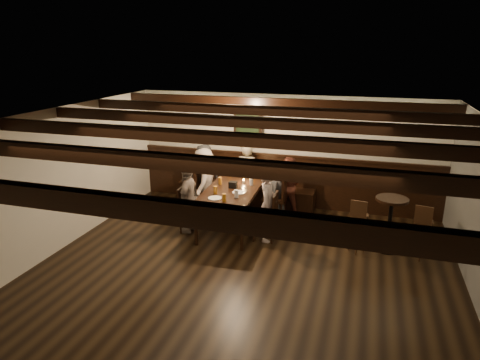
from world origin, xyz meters
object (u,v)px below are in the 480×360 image
(chair_left_near, at_px, (206,201))
(person_right_near, at_px, (276,192))
(chair_right_near, at_px, (275,206))
(person_bench_right, at_px, (287,186))
(dining_table, at_px, (234,190))
(chair_right_far, at_px, (266,225))
(bar_stool_left, at_px, (358,232))
(person_bench_centre, at_px, (247,176))
(high_top_table, at_px, (390,216))
(person_bench_left, at_px, (205,176))
(bar_stool_right, at_px, (421,238))
(chair_left_far, at_px, (191,218))
(person_left_far, at_px, (188,199))
(person_left_near, at_px, (204,182))
(person_right_far, at_px, (268,205))

(chair_left_near, xyz_separation_m, person_right_near, (1.47, 0.06, 0.31))
(chair_right_near, distance_m, person_right_near, 0.30)
(person_bench_right, distance_m, person_right_near, 0.47)
(dining_table, bearing_deg, person_bench_right, 45.00)
(chair_right_far, height_order, bar_stool_left, bar_stool_left)
(person_bench_right, height_order, person_right_near, person_bench_right)
(dining_table, xyz_separation_m, person_bench_centre, (-0.04, 1.05, -0.02))
(person_bench_right, distance_m, high_top_table, 2.29)
(chair_right_far, relative_size, person_bench_left, 0.65)
(high_top_table, xyz_separation_m, bar_stool_right, (0.50, -0.16, -0.26))
(dining_table, xyz_separation_m, chair_left_near, (-0.74, 0.42, -0.44))
(dining_table, xyz_separation_m, chair_left_far, (-0.70, -0.48, -0.46))
(person_bench_right, xyz_separation_m, person_left_far, (-1.59, -1.42, 0.04))
(person_bench_left, distance_m, person_bench_centre, 0.91)
(chair_right_near, bearing_deg, chair_left_far, 122.03)
(chair_left_far, height_order, person_left_near, person_left_near)
(person_bench_centre, bearing_deg, person_right_near, 141.34)
(chair_right_far, relative_size, person_right_far, 0.67)
(chair_left_near, height_order, person_bench_right, person_bench_right)
(dining_table, xyz_separation_m, person_right_far, (0.77, -0.42, -0.06))
(chair_left_near, height_order, chair_right_far, chair_left_near)
(chair_left_near, bearing_deg, dining_table, 57.99)
(person_bench_left, distance_m, person_left_far, 1.36)
(chair_left_near, distance_m, chair_right_far, 1.70)
(person_bench_right, xyz_separation_m, person_right_far, (-0.09, -1.36, 0.06))
(person_left_near, relative_size, person_right_near, 1.16)
(chair_left_near, height_order, bar_stool_left, bar_stool_left)
(chair_right_near, xyz_separation_m, person_right_far, (0.07, -0.90, 0.36))
(person_bench_centre, bearing_deg, high_top_table, 153.64)
(person_right_near, bearing_deg, bar_stool_right, -110.81)
(person_bench_centre, relative_size, person_right_near, 1.18)
(person_right_near, relative_size, bar_stool_left, 1.25)
(dining_table, relative_size, chair_right_near, 2.20)
(high_top_table, bearing_deg, person_bench_left, 163.83)
(high_top_table, bearing_deg, person_bench_centre, 156.02)
(person_left_near, xyz_separation_m, person_right_near, (1.50, 0.06, -0.09))
(chair_left_near, bearing_deg, person_right_far, 58.52)
(chair_left_near, distance_m, person_bench_right, 1.71)
(chair_left_far, relative_size, bar_stool_left, 0.90)
(person_bench_centre, height_order, person_right_near, person_bench_centre)
(person_right_near, distance_m, high_top_table, 2.22)
(person_bench_centre, bearing_deg, bar_stool_left, 145.63)
(chair_left_near, height_order, person_right_far, person_right_far)
(person_bench_centre, relative_size, high_top_table, 1.50)
(chair_right_near, height_order, bar_stool_right, chair_right_near)
(dining_table, distance_m, person_bench_centre, 1.05)
(person_right_near, bearing_deg, person_right_far, -180.00)
(person_bench_centre, relative_size, person_left_far, 1.10)
(person_left_far, xyz_separation_m, high_top_table, (3.57, 0.25, -0.02))
(chair_left_far, bearing_deg, dining_table, 122.07)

